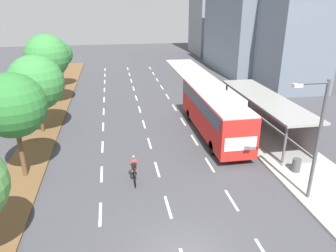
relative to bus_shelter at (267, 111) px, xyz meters
name	(u,v)px	position (x,y,z in m)	size (l,w,h in m)	color
median_strip	(52,113)	(-17.83, 7.83, -1.81)	(2.60, 52.00, 0.12)	brown
sidewalk_right	(228,103)	(-0.28, 7.83, -1.79)	(4.50, 52.00, 0.15)	#ADAAA3
lane_divider_left	(103,119)	(-13.03, 5.65, -1.86)	(0.14, 46.65, 0.01)	white
lane_divider_center	(142,116)	(-9.53, 5.65, -1.86)	(0.14, 46.65, 0.01)	white
lane_divider_right	(178,114)	(-6.03, 5.65, -1.86)	(0.14, 46.65, 0.01)	white
bus_shelter	(267,111)	(0.00, 0.00, 0.00)	(2.90, 11.90, 2.86)	gray
bus	(214,110)	(-4.28, 0.50, 0.20)	(2.54, 11.29, 3.37)	red
cyclist	(134,170)	(-11.07, -5.76, -1.08)	(0.46, 1.82, 1.71)	black
median_tree_second	(13,106)	(-17.61, -3.98, 2.70)	(3.73, 3.73, 6.32)	brown
median_tree_third	(36,83)	(-17.83, 3.15, 2.28)	(4.30, 4.30, 6.18)	brown
median_tree_fourth	(47,57)	(-18.07, 10.28, 3.15)	(4.22, 4.22, 7.01)	brown
median_tree_fifth	(60,54)	(-17.89, 17.41, 2.25)	(2.93, 2.93, 5.49)	brown
streetlight	(316,134)	(-2.11, -9.18, 2.02)	(1.91, 0.24, 6.50)	#4C4C51
trash_bin	(296,165)	(-1.08, -6.49, -1.29)	(0.52, 0.52, 0.85)	#4C4C51
building_near_right	(290,33)	(8.97, 13.58, 4.56)	(6.56, 9.40, 12.85)	slate
building_mid_right	(254,28)	(9.00, 23.75, 4.29)	(10.61, 15.77, 12.32)	slate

